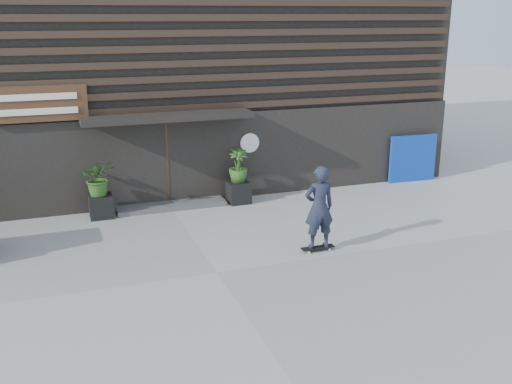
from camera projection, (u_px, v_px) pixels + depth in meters
name	position (u px, v px, depth m)	size (l,w,h in m)	color
ground	(216.00, 273.00, 12.30)	(80.00, 80.00, 0.00)	#9D9B95
entrance_step	(171.00, 205.00, 16.44)	(3.00, 0.80, 0.12)	#484745
planter_pot_left	(101.00, 206.00, 15.58)	(0.60, 0.60, 0.60)	black
bamboo_left	(99.00, 178.00, 15.36)	(0.86, 0.75, 0.96)	#2D591E
planter_pot_right	(238.00, 192.00, 16.80)	(0.60, 0.60, 0.60)	black
bamboo_right	(238.00, 166.00, 16.57)	(0.54, 0.54, 0.96)	#2D591E
blue_tarp	(413.00, 158.00, 18.82)	(1.59, 0.12, 1.49)	#0B329A
building	(134.00, 49.00, 20.14)	(18.00, 11.00, 8.00)	black
skateboarder	(319.00, 207.00, 13.14)	(0.78, 0.47, 1.99)	black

